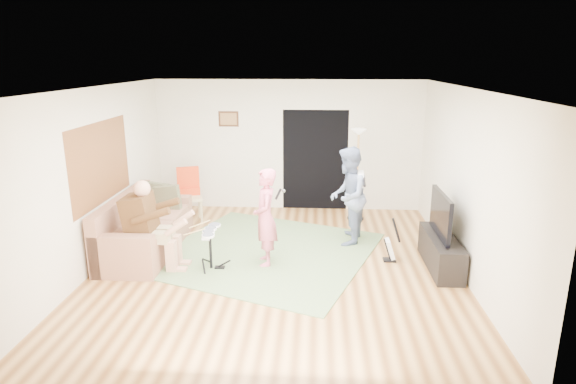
% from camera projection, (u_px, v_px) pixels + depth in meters
% --- Properties ---
extents(floor, '(6.00, 6.00, 0.00)m').
position_uv_depth(floor, '(278.00, 265.00, 7.48)').
color(floor, brown).
rests_on(floor, ground).
extents(walls, '(5.50, 6.00, 2.70)m').
position_uv_depth(walls, '(277.00, 181.00, 7.12)').
color(walls, beige).
rests_on(walls, floor).
extents(ceiling, '(6.00, 6.00, 0.00)m').
position_uv_depth(ceiling, '(276.00, 88.00, 6.75)').
color(ceiling, white).
rests_on(ceiling, walls).
extents(window_blinds, '(0.00, 2.05, 2.05)m').
position_uv_depth(window_blinds, '(101.00, 163.00, 7.42)').
color(window_blinds, brown).
rests_on(window_blinds, walls).
extents(doorway, '(2.10, 0.00, 2.10)m').
position_uv_depth(doorway, '(315.00, 160.00, 10.04)').
color(doorway, black).
rests_on(doorway, walls).
extents(picture_frame, '(0.42, 0.03, 0.32)m').
position_uv_depth(picture_frame, '(229.00, 119.00, 9.92)').
color(picture_frame, '#3F2314').
rests_on(picture_frame, walls).
extents(area_rug, '(4.15, 4.15, 0.02)m').
position_uv_depth(area_rug, '(266.00, 252.00, 7.97)').
color(area_rug, '#5A7648').
rests_on(area_rug, floor).
extents(sofa, '(0.95, 2.30, 0.93)m').
position_uv_depth(sofa, '(141.00, 233.00, 7.97)').
color(sofa, '#96644B').
rests_on(sofa, floor).
extents(drummer, '(0.90, 0.50, 1.38)m').
position_uv_depth(drummer, '(153.00, 234.00, 7.26)').
color(drummer, '#4D2F15').
rests_on(drummer, sofa).
extents(drum_kit, '(0.36, 0.64, 0.66)m').
position_uv_depth(drum_kit, '(211.00, 251.00, 7.27)').
color(drum_kit, black).
rests_on(drum_kit, floor).
extents(singer, '(0.45, 0.61, 1.52)m').
position_uv_depth(singer, '(265.00, 217.00, 7.34)').
color(singer, '#D15A74').
rests_on(singer, floor).
extents(microphone, '(0.06, 0.06, 0.24)m').
position_uv_depth(microphone, '(278.00, 194.00, 7.22)').
color(microphone, black).
rests_on(microphone, singer).
extents(guitarist, '(0.79, 0.93, 1.69)m').
position_uv_depth(guitarist, '(348.00, 196.00, 8.18)').
color(guitarist, slate).
rests_on(guitarist, floor).
extents(guitar_held, '(0.16, 0.61, 0.26)m').
position_uv_depth(guitar_held, '(360.00, 179.00, 8.09)').
color(guitar_held, white).
rests_on(guitar_held, guitarist).
extents(guitar_spare, '(0.26, 0.23, 0.71)m').
position_uv_depth(guitar_spare, '(390.00, 249.00, 7.59)').
color(guitar_spare, black).
rests_on(guitar_spare, floor).
extents(torchiere_lamp, '(0.32, 0.32, 1.80)m').
position_uv_depth(torchiere_lamp, '(358.00, 158.00, 9.32)').
color(torchiere_lamp, black).
rests_on(torchiere_lamp, floor).
extents(dining_chair, '(0.58, 0.61, 1.06)m').
position_uv_depth(dining_chair, '(191.00, 203.00, 9.40)').
color(dining_chair, tan).
rests_on(dining_chair, floor).
extents(tv_cabinet, '(0.40, 1.40, 0.50)m').
position_uv_depth(tv_cabinet, '(441.00, 252.00, 7.34)').
color(tv_cabinet, black).
rests_on(tv_cabinet, floor).
extents(television, '(0.06, 1.06, 0.66)m').
position_uv_depth(television, '(441.00, 215.00, 7.18)').
color(television, black).
rests_on(television, tv_cabinet).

